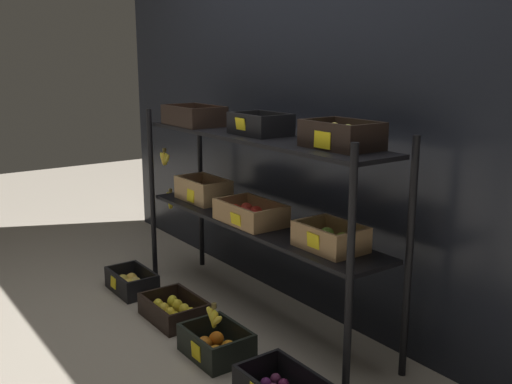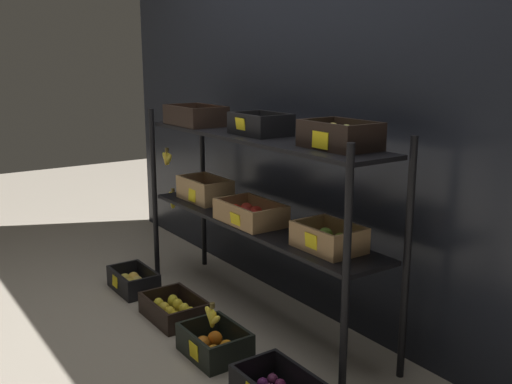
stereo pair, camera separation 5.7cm
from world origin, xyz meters
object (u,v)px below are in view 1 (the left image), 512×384
crate_ground_apple_gold (132,283)px  crate_ground_orange (216,345)px  crate_ground_lemon (174,311)px  banana_bunch_loose (214,318)px  display_rack (255,179)px

crate_ground_apple_gold → crate_ground_orange: size_ratio=1.04×
crate_ground_lemon → banana_bunch_loose: banana_bunch_loose is taller
crate_ground_apple_gold → crate_ground_orange: bearing=-0.1°
crate_ground_orange → display_rack: bearing=121.6°
crate_ground_apple_gold → crate_ground_orange: crate_ground_orange is taller
display_rack → crate_ground_apple_gold: (-0.71, -0.41, -0.71)m
crate_ground_orange → banana_bunch_loose: banana_bunch_loose is taller
crate_ground_lemon → crate_ground_orange: crate_ground_orange is taller
crate_ground_apple_gold → display_rack: bearing=29.8°
crate_ground_apple_gold → banana_bunch_loose: size_ratio=2.10×
crate_ground_lemon → banana_bunch_loose: size_ratio=2.28×
display_rack → crate_ground_lemon: size_ratio=5.06×
display_rack → crate_ground_lemon: (-0.22, -0.38, -0.72)m
display_rack → crate_ground_apple_gold: display_rack is taller
crate_ground_orange → crate_ground_lemon: bearing=176.7°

